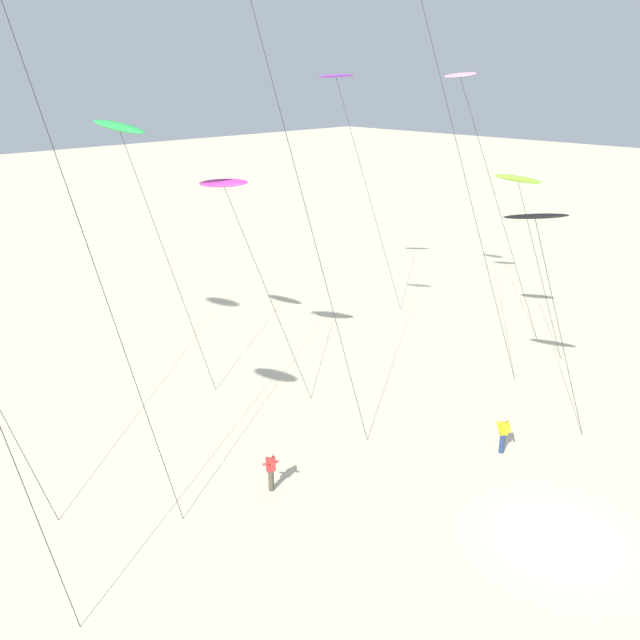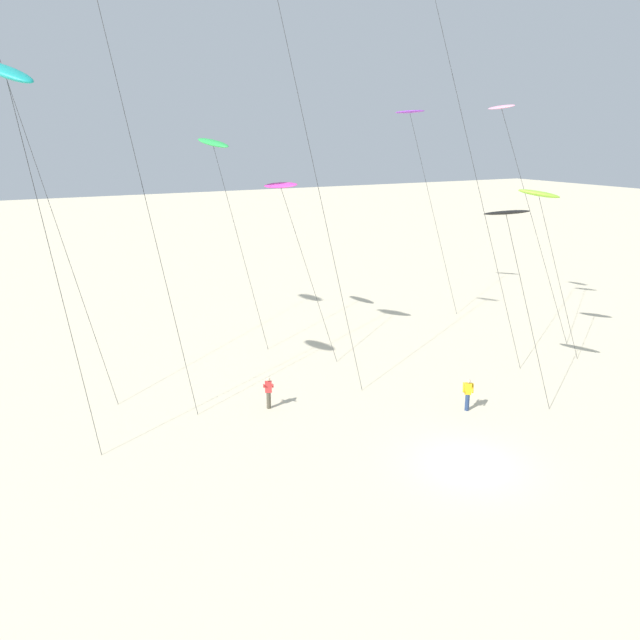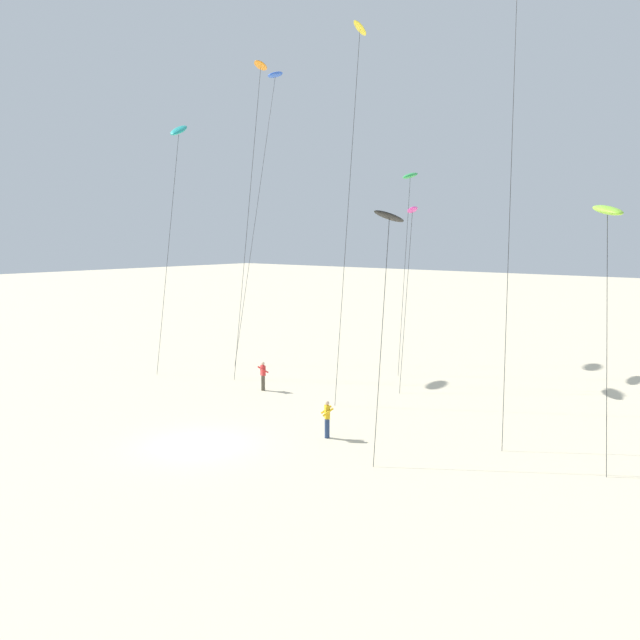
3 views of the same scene
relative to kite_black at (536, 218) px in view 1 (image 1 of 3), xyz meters
The scene contains 9 objects.
ground_plane 12.48m from the kite_black, 139.39° to the right, with size 260.00×260.00×0.00m, color beige.
kite_black is the anchor object (origin of this frame).
kite_purple 19.53m from the kite_black, 69.32° to the left, with size 2.96×5.46×15.12m.
kite_magenta 13.89m from the kite_black, 118.31° to the left, with size 2.71×5.17×10.68m.
kite_pink 13.24m from the kite_black, 49.20° to the left, with size 3.02×6.17×15.26m.
kite_lime 8.66m from the kite_black, 33.93° to the left, with size 2.51×4.28×10.23m.
kite_green 19.04m from the kite_black, 119.86° to the left, with size 2.61×5.45×13.26m.
kite_flyer_nearest 14.72m from the kite_black, 160.62° to the left, with size 0.69×0.68×1.67m.
kite_flyer_middle 9.08m from the kite_black, 159.60° to the right, with size 0.73×0.73×1.67m.
Camera 1 is at (-18.97, -7.34, 15.19)m, focal length 36.87 mm.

